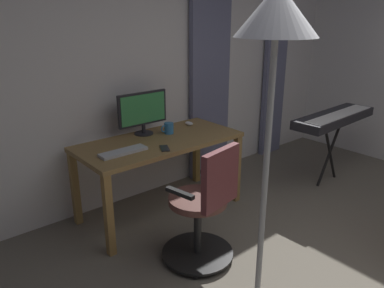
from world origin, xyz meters
name	(u,v)px	position (x,y,z in m)	size (l,w,h in m)	color
back_room_partition	(169,57)	(0.00, -2.72, 1.39)	(5.09, 0.10, 2.78)	silver
curtain_left_panel	(275,65)	(-1.61, -2.61, 1.19)	(0.38, 0.06, 2.37)	slate
curtain_right_panel	(210,73)	(-0.48, -2.61, 1.19)	(0.54, 0.06, 2.37)	slate
desk	(160,149)	(0.49, -2.23, 0.64)	(1.50, 0.70, 0.73)	olive
office_chair	(204,210)	(0.69, -1.39, 0.44)	(0.56, 0.56, 0.95)	black
computer_monitor	(143,111)	(0.51, -2.46, 0.96)	(0.51, 0.18, 0.40)	#232328
computer_keyboard	(123,152)	(0.92, -2.13, 0.74)	(0.41, 0.12, 0.02)	#B7BCC1
computer_mouse	(189,123)	(-0.01, -2.41, 0.75)	(0.06, 0.10, 0.04)	white
cell_phone_by_monitor	(165,148)	(0.60, -1.99, 0.74)	(0.07, 0.14, 0.01)	#232328
mug_tea	(169,128)	(0.32, -2.32, 0.78)	(0.13, 0.09, 0.10)	teal
piano_keyboard	(334,119)	(-1.33, -1.56, 0.74)	(1.20, 0.37, 0.81)	black
floor_lamp	(274,50)	(1.02, -0.59, 1.67)	(0.36, 0.36, 1.94)	black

